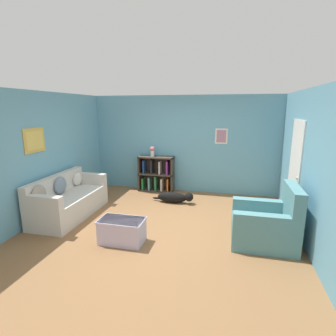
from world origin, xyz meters
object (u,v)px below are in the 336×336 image
couch (68,200)px  bookshelf (156,175)px  coffee_table (122,230)px  vase (152,151)px  recliner_chair (268,224)px  dog (175,197)px

couch → bookshelf: 2.53m
coffee_table → vase: vase is taller
couch → coffee_table: (1.58, -0.82, -0.12)m
couch → coffee_table: bearing=-27.3°
recliner_chair → vase: vase is taller
bookshelf → dog: bearing=-50.2°
couch → vase: (1.26, 2.10, 0.79)m
couch → dog: 2.44m
coffee_table → vase: bearing=96.2°
coffee_table → dog: (0.48, 2.10, -0.09)m
bookshelf → recliner_chair: recliner_chair is taller
couch → coffee_table: size_ratio=2.41×
recliner_chair → couch: bearing=176.0°
bookshelf → vase: bearing=-167.5°
recliner_chair → vase: 3.71m
coffee_table → vase: 3.07m
recliner_chair → dog: size_ratio=1.00×
dog → vase: vase is taller
coffee_table → bookshelf: bearing=94.2°
dog → recliner_chair: bearing=-38.9°
bookshelf → coffee_table: size_ratio=1.27×
dog → bookshelf: bearing=129.8°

